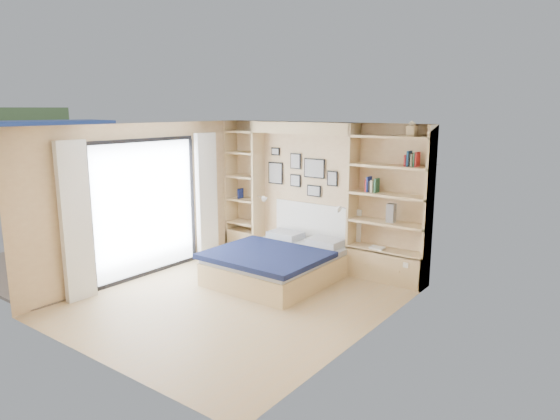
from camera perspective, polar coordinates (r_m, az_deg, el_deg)
The scene contains 9 objects.
ground at distance 7.35m, azimuth -4.84°, elevation -10.27°, with size 4.50×4.50×0.00m, color tan.
room_shell at distance 8.41m, azimuth -0.07°, elevation 0.24°, with size 4.50×4.50×4.50m.
bed at distance 8.13m, azimuth -0.01°, elevation -5.98°, with size 1.75×2.20×1.07m.
photo_gallery at distance 8.93m, azimuth 2.29°, elevation 4.32°, with size 1.48×0.02×0.82m.
reading_lamps at distance 8.74m, azimuth 2.26°, elevation 0.82°, with size 1.92×0.12×0.15m.
shelf_decor at distance 7.90m, azimuth 12.53°, elevation 4.11°, with size 3.53×0.23×2.03m.
deck at distance 9.99m, azimuth -20.57°, elevation -5.05°, with size 3.20×4.00×0.05m, color #6C5D50.
deck_chair at distance 9.50m, azimuth -17.16°, elevation -3.60°, with size 0.53×0.75×0.70m.
shipping_container at distance 18.95m, azimuth -27.13°, elevation 5.53°, with size 2.22×5.56×2.32m, color #28418D.
Camera 1 is at (4.56, -5.09, 2.72)m, focal length 32.00 mm.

